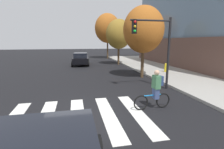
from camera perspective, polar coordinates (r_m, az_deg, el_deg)
The scene contains 9 objects.
ground_plane at distance 6.86m, azimuth -8.95°, elevation -13.83°, with size 120.00×120.00×0.00m, color black.
crosswalk_stripes at distance 6.86m, azimuth -11.32°, elevation -13.89°, with size 5.29×4.16×0.01m.
sedan_mid at distance 21.28m, azimuth -10.33°, elevation 5.15°, with size 2.26×4.42×1.49m.
cyclist at distance 7.54m, azimuth 14.14°, elevation -4.90°, with size 1.71×0.38×1.69m.
traffic_light_near at distance 10.35m, azimuth 14.38°, elevation 10.62°, with size 2.47×0.28×4.20m.
fire_hydrant at distance 16.19m, azimuth 17.32°, elevation 2.20°, with size 0.33×0.22×0.78m.
street_tree_near at distance 13.81m, azimuth 10.38°, elevation 14.37°, with size 3.10×3.10×5.52m.
street_tree_mid at distance 21.33m, azimuth 2.22°, elevation 13.21°, with size 3.08×3.08×5.48m.
street_tree_far at distance 29.04m, azimuth -1.51°, elevation 15.06°, with size 4.10×4.10×7.30m.
Camera 1 is at (-0.28, -6.23, 2.86)m, focal length 27.62 mm.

